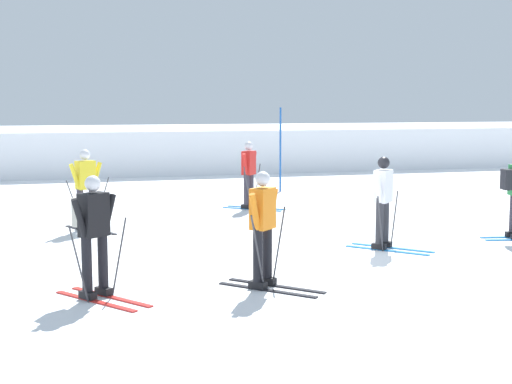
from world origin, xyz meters
TOP-DOWN VIEW (x-y plane):
  - ground_plane at (0.00, 0.00)m, footprint 120.00×120.00m
  - far_snow_ridge at (0.00, 18.32)m, footprint 80.00×8.12m
  - skier_yellow at (-3.76, 3.75)m, footprint 1.02×1.60m
  - skier_black at (-3.86, -1.81)m, footprint 1.26×1.50m
  - skier_white at (1.44, 0.25)m, footprint 1.37×1.42m
  - skier_orange at (-1.44, -1.87)m, footprint 1.38×1.40m
  - skier_red at (0.34, 5.83)m, footprint 1.47×1.30m
  - trail_marker_pole at (2.14, 9.00)m, footprint 0.06×0.06m

SIDE VIEW (x-z plane):
  - ground_plane at x=0.00m, z-range 0.00..0.00m
  - far_snow_ridge at x=0.00m, z-range 0.00..1.64m
  - skier_white at x=1.44m, z-range 0.06..1.77m
  - skier_yellow at x=-3.76m, z-range 0.06..1.77m
  - skier_red at x=0.34m, z-range 0.06..1.77m
  - skier_orange at x=-1.44m, z-range 0.06..1.77m
  - skier_black at x=-3.86m, z-range 0.10..1.81m
  - trail_marker_pole at x=2.14m, z-range 0.00..2.54m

